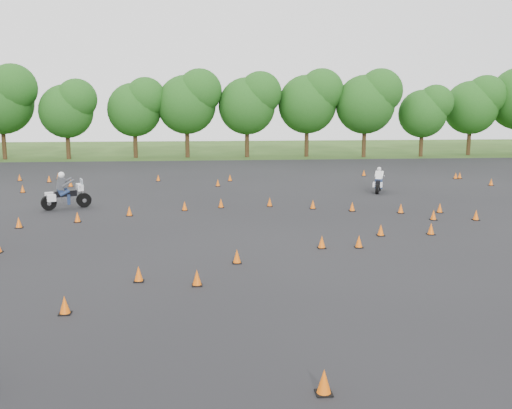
{
  "coord_description": "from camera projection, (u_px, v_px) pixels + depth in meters",
  "views": [
    {
      "loc": [
        -2.3,
        -18.92,
        5.13
      ],
      "look_at": [
        0.0,
        4.0,
        1.2
      ],
      "focal_mm": 40.0,
      "sensor_mm": 36.0,
      "label": 1
    }
  ],
  "objects": [
    {
      "name": "asphalt_pad",
      "position": [
        252.0,
        223.0,
        25.53
      ],
      "size": [
        62.0,
        62.0,
        0.0
      ],
      "primitive_type": "plane",
      "color": "black",
      "rests_on": "ground"
    },
    {
      "name": "treeline",
      "position": [
        252.0,
        113.0,
        54.14
      ],
      "size": [
        86.96,
        32.01,
        11.18
      ],
      "color": "#1D4E16",
      "rests_on": "ground"
    },
    {
      "name": "traffic_cones",
      "position": [
        255.0,
        217.0,
        25.77
      ],
      "size": [
        36.35,
        33.23,
        0.45
      ],
      "color": "#F05F0A",
      "rests_on": "asphalt_pad"
    },
    {
      "name": "rider_grey",
      "position": [
        66.0,
        190.0,
        29.05
      ],
      "size": [
        2.59,
        1.77,
        1.93
      ],
      "primitive_type": null,
      "rotation": [
        0.0,
        0.0,
        0.45
      ],
      "color": "#3C3E43",
      "rests_on": "ground"
    },
    {
      "name": "rider_white",
      "position": [
        379.0,
        180.0,
        34.7
      ],
      "size": [
        1.36,
        2.13,
        1.58
      ],
      "primitive_type": null,
      "rotation": [
        0.0,
        0.0,
        1.18
      ],
      "color": "white",
      "rests_on": "ground"
    },
    {
      "name": "ground",
      "position": [
        268.0,
        258.0,
        19.64
      ],
      "size": [
        140.0,
        140.0,
        0.0
      ],
      "primitive_type": "plane",
      "color": "#2D5119",
      "rests_on": "ground"
    }
  ]
}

